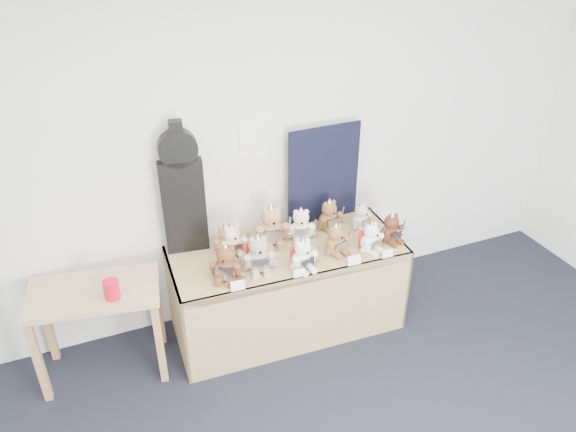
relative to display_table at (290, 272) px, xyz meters
name	(u,v)px	position (x,y,z in m)	size (l,w,h in m)	color
room_shell	(253,137)	(-0.10, 0.46, 0.90)	(6.00, 6.00, 6.00)	silver
display_table	(290,272)	(0.00, 0.00, 0.00)	(1.73, 0.78, 0.71)	#967F4C
side_table	(96,305)	(-1.36, 0.12, 0.03)	(0.92, 0.61, 0.71)	#947A4F
guitar_case	(182,190)	(-0.66, 0.36, 0.64)	(0.31, 0.12, 0.99)	black
navy_board	(324,175)	(0.43, 0.37, 0.54)	(0.59, 0.02, 0.78)	black
red_cup	(112,290)	(-1.24, -0.02, 0.22)	(0.10, 0.10, 0.13)	red
teddy_front_far_left	(226,264)	(-0.50, -0.09, 0.27)	(0.24, 0.24, 0.30)	brown
teddy_front_left	(258,255)	(-0.27, -0.08, 0.27)	(0.25, 0.22, 0.31)	tan
teddy_front_centre	(303,256)	(0.02, -0.19, 0.26)	(0.22, 0.19, 0.27)	white
teddy_front_right	(336,241)	(0.31, -0.10, 0.26)	(0.22, 0.20, 0.26)	olive
teddy_front_far_right	(371,238)	(0.56, -0.17, 0.26)	(0.22, 0.20, 0.26)	white
teddy_front_end	(391,229)	(0.76, -0.12, 0.26)	(0.21, 0.19, 0.26)	#522D1C
teddy_back_left	(233,241)	(-0.38, 0.16, 0.26)	(0.23, 0.18, 0.28)	beige
teddy_back_centre_left	(272,226)	(-0.06, 0.20, 0.29)	(0.28, 0.24, 0.35)	#AD7F56
teddy_back_centre_right	(301,226)	(0.16, 0.17, 0.27)	(0.23, 0.21, 0.28)	white
teddy_back_right	(329,216)	(0.41, 0.21, 0.26)	(0.23, 0.20, 0.28)	brown
teddy_back_end	(361,217)	(0.65, 0.13, 0.24)	(0.19, 0.18, 0.23)	silver
teddy_back_far_left	(226,239)	(-0.41, 0.22, 0.25)	(0.21, 0.17, 0.25)	#A1704B
entry_card_a	(238,286)	(-0.48, -0.25, 0.19)	(0.10, 0.00, 0.07)	white
entry_card_b	(299,273)	(-0.05, -0.27, 0.18)	(0.08, 0.00, 0.06)	white
entry_card_c	(354,260)	(0.36, -0.28, 0.19)	(0.10, 0.00, 0.07)	white
entry_card_d	(388,254)	(0.63, -0.30, 0.19)	(0.08, 0.00, 0.06)	white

